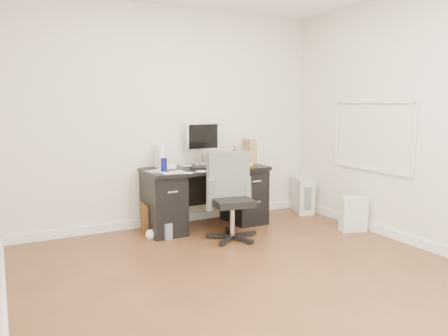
% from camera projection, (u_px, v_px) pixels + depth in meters
% --- Properties ---
extents(ground, '(4.00, 4.00, 0.00)m').
position_uv_depth(ground, '(254.00, 277.00, 3.89)').
color(ground, '#4B3118').
rests_on(ground, ground).
extents(room_shell, '(4.02, 4.02, 2.71)m').
position_uv_depth(room_shell, '(257.00, 88.00, 3.69)').
color(room_shell, silver).
rests_on(room_shell, ground).
extents(desk, '(1.50, 0.70, 0.75)m').
position_uv_depth(desk, '(205.00, 195.00, 5.42)').
color(desk, black).
rests_on(desk, ground).
extents(loose_papers, '(1.10, 0.60, 0.00)m').
position_uv_depth(loose_papers, '(192.00, 169.00, 5.23)').
color(loose_papers, white).
rests_on(loose_papers, desk).
extents(lcd_monitor, '(0.45, 0.27, 0.56)m').
position_uv_depth(lcd_monitor, '(203.00, 143.00, 5.50)').
color(lcd_monitor, silver).
rests_on(lcd_monitor, desk).
extents(keyboard, '(0.51, 0.21, 0.03)m').
position_uv_depth(keyboard, '(211.00, 167.00, 5.26)').
color(keyboard, black).
rests_on(keyboard, desk).
extents(computer_mouse, '(0.07, 0.07, 0.06)m').
position_uv_depth(computer_mouse, '(232.00, 164.00, 5.43)').
color(computer_mouse, silver).
rests_on(computer_mouse, desk).
extents(travel_mug, '(0.09, 0.09, 0.16)m').
position_uv_depth(travel_mug, '(164.00, 165.00, 5.01)').
color(travel_mug, '#14148C').
rests_on(travel_mug, desk).
extents(white_binder, '(0.12, 0.25, 0.28)m').
position_uv_depth(white_binder, '(159.00, 157.00, 5.25)').
color(white_binder, white).
rests_on(white_binder, desk).
extents(magazine_file, '(0.17, 0.28, 0.31)m').
position_uv_depth(magazine_file, '(250.00, 151.00, 5.74)').
color(magazine_file, '#916A46').
rests_on(magazine_file, desk).
extents(pen_cup, '(0.13, 0.13, 0.24)m').
position_uv_depth(pen_cup, '(235.00, 155.00, 5.65)').
color(pen_cup, brown).
rests_on(pen_cup, desk).
extents(yellow_book, '(0.17, 0.21, 0.04)m').
position_uv_depth(yellow_book, '(244.00, 164.00, 5.55)').
color(yellow_book, '#F8FF1B').
rests_on(yellow_book, desk).
extents(paper_remote, '(0.29, 0.25, 0.02)m').
position_uv_depth(paper_remote, '(219.00, 169.00, 5.16)').
color(paper_remote, white).
rests_on(paper_remote, desk).
extents(office_chair, '(0.64, 0.64, 0.98)m').
position_uv_depth(office_chair, '(232.00, 197.00, 4.88)').
color(office_chair, '#575957').
rests_on(office_chair, ground).
extents(pc_tower, '(0.37, 0.53, 0.48)m').
position_uv_depth(pc_tower, '(302.00, 195.00, 6.20)').
color(pc_tower, '#BCB6A9').
rests_on(pc_tower, ground).
extents(shopping_bag, '(0.36, 0.30, 0.42)m').
position_uv_depth(shopping_bag, '(353.00, 214.00, 5.25)').
color(shopping_bag, silver).
rests_on(shopping_bag, ground).
extents(wicker_basket, '(0.41, 0.41, 0.35)m').
position_uv_depth(wicker_basket, '(156.00, 216.00, 5.29)').
color(wicker_basket, '#442914').
rests_on(wicker_basket, ground).
extents(desk_printer, '(0.39, 0.36, 0.19)m').
position_uv_depth(desk_printer, '(169.00, 228.00, 5.08)').
color(desk_printer, slate).
rests_on(desk_printer, ground).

